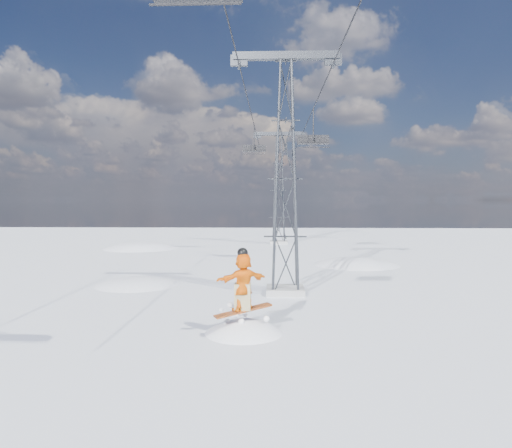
{
  "coord_description": "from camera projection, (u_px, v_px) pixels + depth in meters",
  "views": [
    {
      "loc": [
        0.2,
        -13.77,
        4.49
      ],
      "look_at": [
        -0.47,
        4.43,
        3.53
      ],
      "focal_mm": 32.0,
      "sensor_mm": 36.0,
      "label": 1
    }
  ],
  "objects": [
    {
      "name": "lift_tower_near",
      "position": [
        286.0,
        180.0,
        21.66
      ],
      "size": [
        5.2,
        1.8,
        11.43
      ],
      "color": "#999999",
      "rests_on": "ground"
    },
    {
      "name": "ground",
      "position": [
        266.0,
        346.0,
        13.99
      ],
      "size": [
        120.0,
        120.0,
        0.0
      ],
      "primitive_type": "plane",
      "color": "white",
      "rests_on": "ground"
    },
    {
      "name": "snowboarder_jump",
      "position": [
        244.0,
        379.0,
        15.49
      ],
      "size": [
        4.4,
        4.4,
        6.88
      ],
      "color": "white",
      "rests_on": "ground"
    },
    {
      "name": "lift_chair_far",
      "position": [
        254.0,
        149.0,
        38.92
      ],
      "size": [
        1.99,
        0.57,
        2.47
      ],
      "color": "black",
      "rests_on": "ground"
    },
    {
      "name": "lift_chair_mid",
      "position": [
        313.0,
        140.0,
        31.73
      ],
      "size": [
        2.22,
        0.64,
        2.75
      ],
      "color": "black",
      "rests_on": "ground"
    },
    {
      "name": "haul_cables",
      "position": [
        281.0,
        112.0,
        32.85
      ],
      "size": [
        4.46,
        51.0,
        0.06
      ],
      "color": "black",
      "rests_on": "ground"
    },
    {
      "name": "snow_terrain",
      "position": [
        209.0,
        379.0,
        35.86
      ],
      "size": [
        39.0,
        37.0,
        22.0
      ],
      "color": "white",
      "rests_on": "ground"
    },
    {
      "name": "lift_tower_far",
      "position": [
        279.0,
        191.0,
        46.6
      ],
      "size": [
        5.2,
        1.8,
        11.43
      ],
      "color": "#999999",
      "rests_on": "ground"
    }
  ]
}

